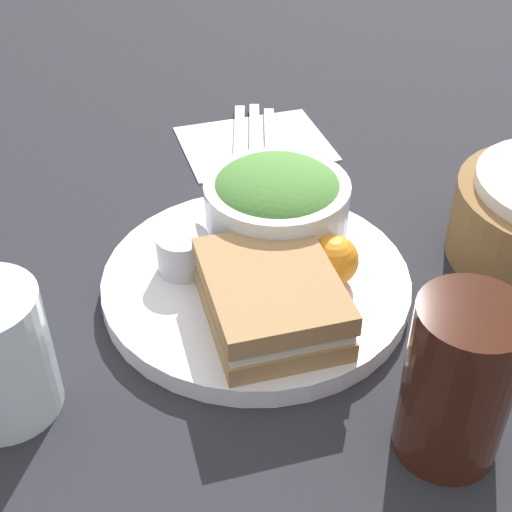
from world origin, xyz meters
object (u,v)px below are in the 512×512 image
object	(u,v)px
drink_glass	(458,382)
sandwich	(271,297)
knife	(255,140)
plate	(256,282)
salad_bowl	(277,203)
dressing_cup	(183,252)
spoon	(270,140)
fork	(239,140)

from	to	relation	value
drink_glass	sandwich	bearing A→B (deg)	-149.55
knife	plate	bearing A→B (deg)	180.00
plate	knife	xyz separation A→B (m)	(-0.25, 0.08, -0.00)
drink_glass	salad_bowl	bearing A→B (deg)	-170.11
drink_glass	knife	world-z (taller)	drink_glass
plate	salad_bowl	world-z (taller)	salad_bowl
salad_bowl	dressing_cup	bearing A→B (deg)	-77.84
salad_bowl	dressing_cup	world-z (taller)	salad_bowl
salad_bowl	spoon	xyz separation A→B (m)	(-0.20, 0.06, -0.05)
fork	spoon	xyz separation A→B (m)	(0.01, 0.03, 0.00)
knife	drink_glass	bearing A→B (deg)	-163.08
dressing_cup	knife	size ratio (longest dim) A/B	0.26
salad_bowl	fork	bearing A→B (deg)	173.13
sandwich	fork	distance (m)	0.32
plate	drink_glass	xyz separation A→B (m)	(0.19, 0.08, 0.05)
dressing_cup	fork	world-z (taller)	dressing_cup
sandwich	fork	bearing A→B (deg)	168.33
salad_bowl	plate	bearing A→B (deg)	-36.12
plate	drink_glass	world-z (taller)	drink_glass
spoon	plate	bearing A→B (deg)	176.04
fork	spoon	distance (m)	0.04
plate	spoon	distance (m)	0.26
drink_glass	fork	world-z (taller)	drink_glass
sandwich	knife	xyz separation A→B (m)	(-0.31, 0.08, -0.03)
knife	fork	bearing A→B (deg)	90.00
salad_bowl	fork	size ratio (longest dim) A/B	0.78
plate	dressing_cup	xyz separation A→B (m)	(-0.03, -0.06, 0.03)
sandwich	knife	world-z (taller)	sandwich
knife	spoon	world-z (taller)	same
salad_bowl	spoon	bearing A→B (deg)	163.23
drink_glass	spoon	xyz separation A→B (m)	(-0.44, 0.02, -0.06)
sandwich	dressing_cup	world-z (taller)	sandwich
salad_bowl	spoon	distance (m)	0.21
dressing_cup	salad_bowl	bearing A→B (deg)	102.16
sandwich	knife	bearing A→B (deg)	165.07
spoon	fork	bearing A→B (deg)	90.00
drink_glass	fork	size ratio (longest dim) A/B	0.75
plate	dressing_cup	distance (m)	0.07
salad_bowl	drink_glass	bearing A→B (deg)	9.89
dressing_cup	spoon	bearing A→B (deg)	145.25
salad_bowl	dressing_cup	xyz separation A→B (m)	(0.02, -0.09, -0.02)
drink_glass	knife	xyz separation A→B (m)	(-0.44, 0.00, -0.06)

